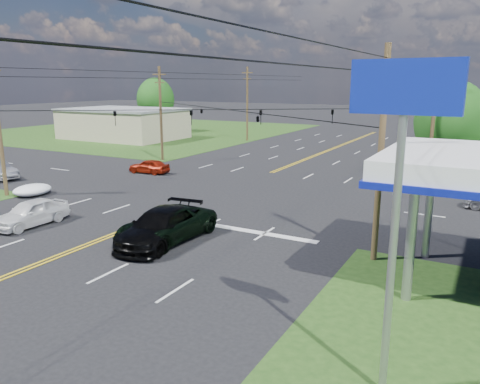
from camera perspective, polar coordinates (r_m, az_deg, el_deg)
The scene contains 20 objects.
ground at distance 35.13m, azimuth -1.63°, elevation 0.20°, with size 280.00×280.00×0.00m, color black.
grass_nw at distance 81.14m, azimuth -11.77°, elevation 7.33°, with size 46.00×48.00×0.03m, color #1E3E14.
stop_bar at distance 26.03m, azimuth -0.97°, elevation -4.47°, with size 10.00×0.50×0.02m, color silver.
retail_nw at distance 70.19m, azimuth -13.99°, elevation 7.99°, with size 16.00×11.00×4.00m, color #C0B290.
pole_se at distance 21.21m, azimuth 16.79°, elevation 4.55°, with size 1.60×0.28×9.50m.
pole_nw at distance 49.11m, azimuth -9.64°, elevation 9.53°, with size 1.60×0.28×9.50m.
pole_ne at distance 38.91m, azimuth 22.45°, elevation 7.81°, with size 1.60×0.28×9.50m.
pole_left_far at distance 65.09m, azimuth 0.89°, elevation 10.79°, with size 1.60×0.28×10.00m.
pole_right_far at distance 57.78m, azimuth 24.69°, elevation 9.31°, with size 1.60×0.28×10.00m.
span_wire_signals at distance 34.28m, azimuth -1.70°, elevation 10.01°, with size 26.00×18.00×1.13m.
power_lines at distance 32.53m, azimuth -3.56°, elevation 14.41°, with size 26.04×100.00×0.64m.
tree_right_a at distance 41.80m, azimuth 24.30°, elevation 7.89°, with size 5.70×5.70×8.18m.
tree_far_l at distance 78.89m, azimuth -10.25°, elevation 11.03°, with size 6.08×6.08×8.72m.
pickup_dkgreen at distance 24.23m, azimuth -8.98°, elevation -3.96°, with size 2.72×5.89×1.64m, color black.
suv_black at distance 23.83m, azimuth -9.74°, elevation -4.20°, with size 2.38×5.86×1.70m, color black.
pickup_white at distance 28.92m, azimuth -24.14°, elevation -2.31°, with size 1.76×4.36×1.49m, color white.
sedan_red at distance 42.49m, azimuth -11.02°, elevation 3.11°, with size 1.50×3.73×1.27m, color maroon.
polesign_se at distance 11.40m, azimuth 19.13°, elevation 6.44°, with size 2.47×0.38×8.42m.
polesign_ne at distance 39.76m, azimuth 23.91°, elevation 9.73°, with size 2.22×0.62×8.04m.
snowpile_b at distance 36.80m, azimuth -23.93°, elevation -0.35°, with size 2.25×2.76×0.78m, color white.
Camera 1 is at (17.26, -17.56, 7.90)m, focal length 35.00 mm.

